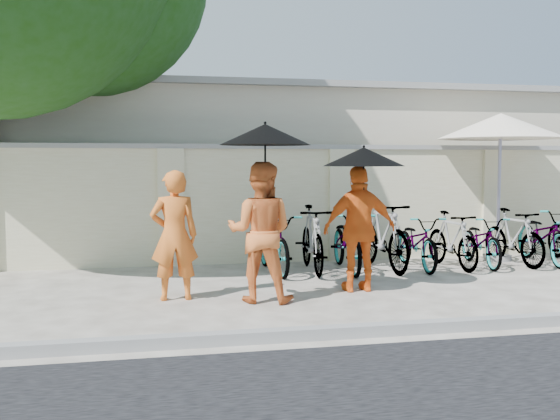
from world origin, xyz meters
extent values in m
plane|color=beige|center=(0.00, 0.00, 0.00)|extent=(80.00, 80.00, 0.00)
cube|color=gray|center=(0.00, -1.70, 0.06)|extent=(40.00, 0.16, 0.12)
cube|color=beige|center=(1.00, 3.20, 1.00)|extent=(20.00, 0.30, 2.00)
cube|color=beige|center=(2.00, 7.00, 1.60)|extent=(14.00, 6.00, 3.20)
imported|color=orange|center=(-1.05, 0.41, 0.84)|extent=(0.63, 0.42, 1.67)
imported|color=orange|center=(0.02, 0.09, 0.89)|extent=(1.04, 0.92, 1.78)
cylinder|color=black|center=(0.07, 0.01, 1.56)|extent=(0.02, 0.02, 1.11)
cone|color=black|center=(0.07, 0.01, 2.12)|extent=(1.14, 1.14, 0.26)
imported|color=orange|center=(1.46, 0.44, 0.86)|extent=(1.01, 0.43, 1.73)
cylinder|color=black|center=(1.48, 0.36, 1.41)|extent=(0.02, 0.02, 0.87)
cone|color=black|center=(1.48, 0.36, 1.84)|extent=(1.11, 1.11, 0.25)
cylinder|color=gray|center=(4.78, 2.50, 0.05)|extent=(0.50, 0.50, 0.10)
cylinder|color=#908CA6|center=(4.78, 2.50, 1.18)|extent=(0.06, 0.06, 2.37)
cone|color=white|center=(4.78, 2.50, 2.41)|extent=(2.58, 2.58, 0.45)
imported|color=#908CA6|center=(0.59, 2.09, 0.48)|extent=(0.73, 1.84, 0.95)
imported|color=#908CA6|center=(1.19, 1.98, 0.54)|extent=(0.65, 1.82, 1.07)
imported|color=#908CA6|center=(1.79, 1.98, 0.49)|extent=(0.81, 1.90, 0.97)
imported|color=#908CA6|center=(2.39, 1.96, 0.57)|extent=(0.65, 1.94, 1.15)
imported|color=#908CA6|center=(2.98, 1.95, 0.45)|extent=(0.67, 1.72, 0.89)
imported|color=#908CA6|center=(3.58, 1.89, 0.47)|extent=(0.55, 1.60, 0.95)
imported|color=#908CA6|center=(4.18, 1.99, 0.43)|extent=(0.77, 1.69, 0.86)
imported|color=#908CA6|center=(4.78, 1.99, 0.48)|extent=(0.60, 1.64, 0.97)
imported|color=#908CA6|center=(5.38, 2.01, 0.49)|extent=(0.90, 1.93, 0.98)
camera|label=1|loc=(-1.32, -7.64, 1.78)|focal=40.00mm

